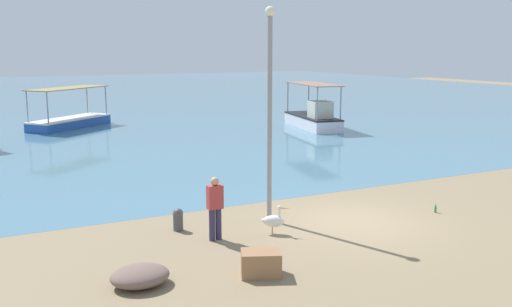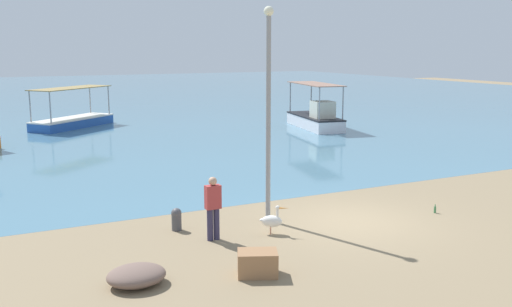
# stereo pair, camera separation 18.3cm
# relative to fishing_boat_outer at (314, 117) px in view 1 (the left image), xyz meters

# --- Properties ---
(ground) EXTENTS (120.00, 120.00, 0.00)m
(ground) POSITION_rel_fishing_boat_outer_xyz_m (-9.44, -16.96, -0.67)
(ground) COLOR #867254
(harbor_water) EXTENTS (110.00, 90.00, 0.00)m
(harbor_water) POSITION_rel_fishing_boat_outer_xyz_m (-9.44, 31.04, -0.67)
(harbor_water) COLOR teal
(harbor_water) RESTS_ON ground
(fishing_boat_outer) EXTENTS (2.72, 5.76, 2.76)m
(fishing_boat_outer) POSITION_rel_fishing_boat_outer_xyz_m (0.00, 0.00, 0.00)
(fishing_boat_outer) COLOR white
(fishing_boat_outer) RESTS_ON harbor_water
(fishing_boat_near_left) EXTENTS (5.67, 5.15, 2.50)m
(fishing_boat_near_left) POSITION_rel_fishing_boat_outer_xyz_m (-13.53, 7.15, -0.18)
(fishing_boat_near_left) COLOR #2655AC
(fishing_boat_near_left) RESTS_ON harbor_water
(pelican) EXTENTS (0.71, 0.56, 0.80)m
(pelican) POSITION_rel_fishing_boat_outer_xyz_m (-12.06, -16.93, -0.29)
(pelican) COLOR #E0997A
(pelican) RESTS_ON ground
(lamp_post) EXTENTS (0.28, 0.28, 6.07)m
(lamp_post) POSITION_rel_fishing_boat_outer_xyz_m (-11.60, -15.82, 2.73)
(lamp_post) COLOR gray
(lamp_post) RESTS_ON ground
(mooring_bollard) EXTENTS (0.29, 0.29, 0.63)m
(mooring_bollard) POSITION_rel_fishing_boat_outer_xyz_m (-14.26, -15.48, -0.33)
(mooring_bollard) COLOR #47474C
(mooring_bollard) RESTS_ON ground
(fisherman_standing) EXTENTS (0.40, 0.22, 1.69)m
(fisherman_standing) POSITION_rel_fishing_boat_outer_xyz_m (-13.66, -16.68, 0.24)
(fisherman_standing) COLOR #312D4A
(fisherman_standing) RESTS_ON ground
(net_pile) EXTENTS (1.26, 1.07, 0.42)m
(net_pile) POSITION_rel_fishing_boat_outer_xyz_m (-16.20, -18.64, -0.46)
(net_pile) COLOR #70584E
(net_pile) RESTS_ON ground
(cargo_crate) EXTENTS (1.04, 0.90, 0.55)m
(cargo_crate) POSITION_rel_fishing_boat_outer_xyz_m (-13.67, -19.30, -0.39)
(cargo_crate) COLOR #956A46
(cargo_crate) RESTS_ON ground
(glass_bottle) EXTENTS (0.07, 0.07, 0.27)m
(glass_bottle) POSITION_rel_fishing_boat_outer_xyz_m (-6.68, -17.38, -0.56)
(glass_bottle) COLOR #3F7F4C
(glass_bottle) RESTS_ON ground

